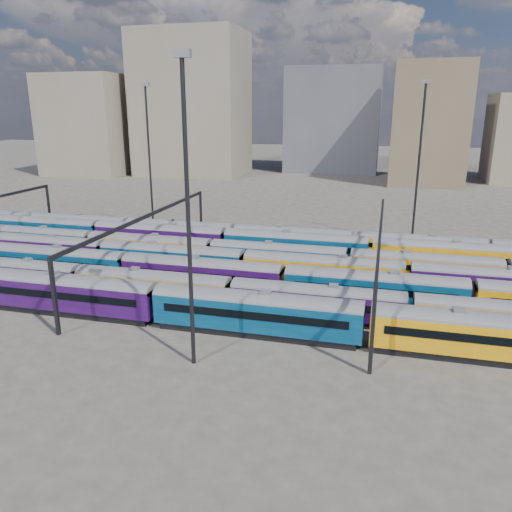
% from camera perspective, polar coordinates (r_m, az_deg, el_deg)
% --- Properties ---
extents(ground, '(500.00, 500.00, 0.00)m').
position_cam_1_polar(ground, '(63.25, 4.46, -3.34)').
color(ground, '#403A36').
rests_on(ground, ground).
extents(rake_0, '(126.41, 3.08, 5.19)m').
position_cam_1_polar(rake_0, '(47.48, 12.60, -7.10)').
color(rake_0, black).
rests_on(rake_0, ground).
extents(rake_1, '(130.33, 2.73, 4.57)m').
position_cam_1_polar(rake_1, '(52.58, 6.95, -4.83)').
color(rake_1, black).
rests_on(rake_1, ground).
extents(rake_2, '(100.96, 2.96, 4.98)m').
position_cam_1_polar(rake_2, '(56.84, 13.34, -3.28)').
color(rake_2, black).
rests_on(rake_2, ground).
extents(rake_3, '(120.06, 2.93, 4.93)m').
position_cam_1_polar(rake_3, '(61.68, 16.94, -2.01)').
color(rake_3, black).
rests_on(rake_3, ground).
extents(rake_4, '(113.52, 2.77, 4.65)m').
position_cam_1_polar(rake_4, '(70.27, -5.11, 0.78)').
color(rake_4, black).
rests_on(rake_4, ground).
extents(rake_5, '(105.57, 3.09, 5.21)m').
position_cam_1_polar(rake_5, '(72.13, 4.51, 1.45)').
color(rake_5, black).
rests_on(rake_5, ground).
extents(rake_6, '(130.52, 2.73, 4.58)m').
position_cam_1_polar(rake_6, '(77.22, 4.13, 2.21)').
color(rake_6, black).
rests_on(rake_6, ground).
extents(gantry_1, '(0.35, 40.35, 8.03)m').
position_cam_1_polar(gantry_1, '(67.53, -12.38, 3.61)').
color(gantry_1, black).
rests_on(gantry_1, ground).
extents(gantry_2, '(0.35, 40.35, 8.03)m').
position_cam_1_polar(gantry_2, '(60.44, 13.98, 2.00)').
color(gantry_2, black).
rests_on(gantry_2, ground).
extents(mast_1, '(1.40, 0.50, 25.60)m').
position_cam_1_polar(mast_1, '(90.38, -12.12, 11.43)').
color(mast_1, black).
rests_on(mast_1, ground).
extents(mast_2, '(1.40, 0.50, 25.60)m').
position_cam_1_polar(mast_2, '(40.34, -7.81, 5.71)').
color(mast_2, black).
rests_on(mast_2, ground).
extents(mast_3, '(1.40, 0.50, 25.60)m').
position_cam_1_polar(mast_3, '(83.11, 18.15, 10.57)').
color(mast_3, black).
rests_on(mast_3, ground).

